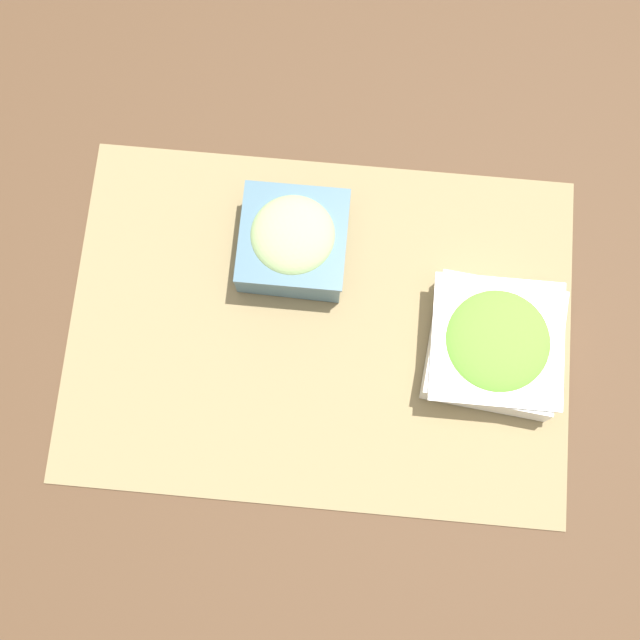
% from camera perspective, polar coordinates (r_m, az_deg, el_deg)
% --- Properties ---
extents(ground_plane, '(3.00, 3.00, 0.00)m').
position_cam_1_polar(ground_plane, '(1.00, -0.00, -0.48)').
color(ground_plane, '#513823').
extents(placemat, '(0.56, 0.40, 0.00)m').
position_cam_1_polar(placemat, '(1.00, -0.00, -0.45)').
color(placemat, '#937F56').
rests_on(placemat, ground_plane).
extents(cucumber_bowl, '(0.12, 0.12, 0.07)m').
position_cam_1_polar(cucumber_bowl, '(0.99, -1.72, 5.15)').
color(cucumber_bowl, slate).
rests_on(cucumber_bowl, placemat).
extents(lettuce_bowl, '(0.15, 0.15, 0.05)m').
position_cam_1_polar(lettuce_bowl, '(0.98, 11.15, -1.51)').
color(lettuce_bowl, white).
rests_on(lettuce_bowl, placemat).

